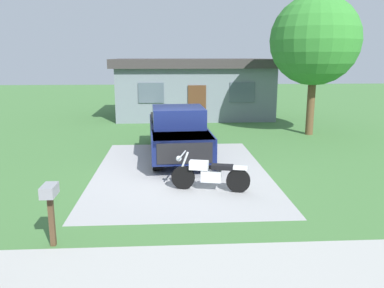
# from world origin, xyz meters

# --- Properties ---
(ground_plane) EXTENTS (80.00, 80.00, 0.00)m
(ground_plane) POSITION_xyz_m (0.00, 0.00, 0.00)
(ground_plane) COLOR #42733A
(driveway_pad) EXTENTS (5.52, 8.12, 0.01)m
(driveway_pad) POSITION_xyz_m (0.00, 0.00, 0.00)
(driveway_pad) COLOR #9F9F9F
(driveway_pad) RESTS_ON ground
(sidewalk_strip) EXTENTS (36.00, 1.80, 0.01)m
(sidewalk_strip) POSITION_xyz_m (0.00, -6.00, 0.00)
(sidewalk_strip) COLOR #A7A7A2
(sidewalk_strip) RESTS_ON ground
(motorcycle) EXTENTS (2.18, 0.86, 1.09)m
(motorcycle) POSITION_xyz_m (0.74, -1.87, 0.47)
(motorcycle) COLOR black
(motorcycle) RESTS_ON ground
(pickup_truck) EXTENTS (2.29, 5.72, 1.90)m
(pickup_truck) POSITION_xyz_m (-0.06, 2.10, 0.95)
(pickup_truck) COLOR black
(pickup_truck) RESTS_ON ground
(mailbox) EXTENTS (0.26, 0.48, 1.26)m
(mailbox) POSITION_xyz_m (-2.70, -4.95, 0.98)
(mailbox) COLOR #4C3823
(mailbox) RESTS_ON ground
(shade_tree) EXTENTS (4.08, 4.08, 6.41)m
(shade_tree) POSITION_xyz_m (6.33, 5.89, 4.36)
(shade_tree) COLOR brown
(shade_tree) RESTS_ON ground
(neighbor_house) EXTENTS (9.60, 5.60, 3.50)m
(neighbor_house) POSITION_xyz_m (1.20, 11.96, 1.79)
(neighbor_house) COLOR slate
(neighbor_house) RESTS_ON ground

